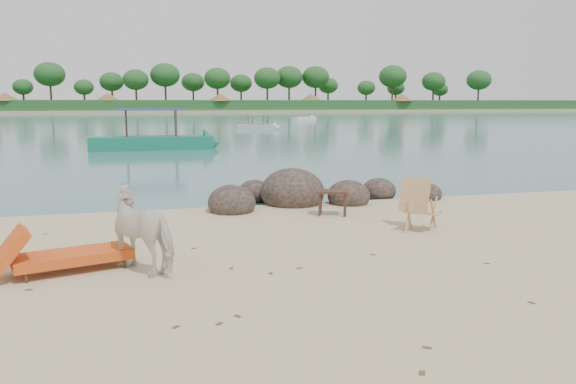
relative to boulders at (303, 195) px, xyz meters
name	(u,v)px	position (x,y,z in m)	size (l,w,h in m)	color
water	(156,118)	(-1.60, 83.93, -0.23)	(400.00, 400.00, 0.00)	#376A6F
far_shore	(149,111)	(-1.60, 163.93, -0.23)	(420.00, 90.00, 1.40)	tan
far_scenery	(151,100)	(-1.58, 130.63, 2.91)	(420.00, 18.00, 9.50)	#1E4C1E
boulders	(303,195)	(0.00, 0.00, 0.00)	(6.36, 2.91, 1.24)	#2B211D
cow	(147,230)	(-4.00, -5.03, 0.42)	(0.70, 1.54, 1.30)	silver
side_table	(333,204)	(0.20, -1.76, 0.06)	(0.71, 0.46, 0.57)	black
lounge_chair	(73,252)	(-5.12, -4.82, 0.10)	(2.18, 0.76, 0.65)	orange
deck_chair	(421,207)	(1.44, -3.67, 0.29)	(0.66, 0.73, 1.04)	tan
boat_near	(151,116)	(-3.47, 18.96, 1.62)	(7.63, 1.72, 3.70)	#147052
boat_mid	(258,117)	(7.13, 40.75, 0.94)	(4.77, 1.07, 2.34)	beige
boat_far	(304,118)	(19.36, 66.50, 0.06)	(5.04, 1.13, 0.58)	silver
dead_leaves	(284,280)	(-2.05, -6.06, -0.22)	(8.85, 7.29, 0.00)	brown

